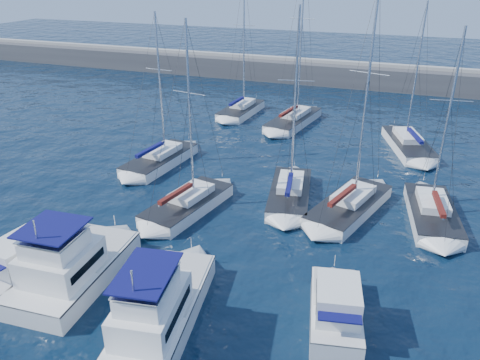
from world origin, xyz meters
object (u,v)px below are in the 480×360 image
(sailboat_mid_d, at_px, (350,205))
(motor_yacht_port_outer, at_px, (32,262))
(sailboat_mid_c, at_px, (290,193))
(sailboat_back_b, at_px, (294,120))
(motor_yacht_port_inner, at_px, (70,268))
(motor_yacht_stbd_outer, at_px, (336,310))
(sailboat_mid_e, at_px, (432,213))
(sailboat_mid_b, at_px, (188,204))
(motor_yacht_stbd_inner, at_px, (158,314))
(sailboat_back_c, at_px, (408,144))
(sailboat_mid_a, at_px, (160,159))
(sailboat_back_a, at_px, (241,110))

(sailboat_mid_d, bearing_deg, motor_yacht_port_outer, -121.45)
(sailboat_mid_c, xyz_separation_m, sailboat_back_b, (-4.31, 18.35, 0.02))
(motor_yacht_port_inner, distance_m, motor_yacht_stbd_outer, 14.71)
(sailboat_mid_d, distance_m, sailboat_mid_e, 5.76)
(motor_yacht_stbd_outer, distance_m, sailboat_back_b, 32.66)
(sailboat_mid_c, bearing_deg, sailboat_mid_b, -157.07)
(motor_yacht_stbd_inner, distance_m, sailboat_back_c, 32.54)
(motor_yacht_port_inner, xyz_separation_m, sailboat_mid_e, (19.25, 15.06, -0.62))
(motor_yacht_stbd_inner, xyz_separation_m, sailboat_back_c, (10.63, 30.75, -0.63))
(motor_yacht_stbd_outer, bearing_deg, motor_yacht_port_outer, 175.13)
(sailboat_back_b, relative_size, sailboat_back_c, 1.30)
(sailboat_back_b, bearing_deg, sailboat_mid_e, -41.10)
(motor_yacht_stbd_outer, relative_size, sailboat_back_b, 0.34)
(motor_yacht_port_inner, bearing_deg, sailboat_mid_a, 98.88)
(sailboat_mid_a, relative_size, sailboat_back_b, 0.74)
(motor_yacht_port_inner, bearing_deg, sailboat_mid_c, 54.80)
(motor_yacht_port_inner, xyz_separation_m, sailboat_back_c, (17.13, 29.12, -0.63))
(motor_yacht_stbd_outer, distance_m, sailboat_back_a, 36.81)
(sailboat_mid_c, distance_m, sailboat_back_a, 22.90)
(sailboat_back_a, bearing_deg, sailboat_back_c, -11.41)
(motor_yacht_port_outer, xyz_separation_m, motor_yacht_stbd_inner, (9.15, -1.54, 0.19))
(sailboat_mid_d, xyz_separation_m, sailboat_back_b, (-8.95, 18.78, 0.01))
(sailboat_back_a, bearing_deg, sailboat_back_b, -8.67)
(sailboat_mid_e, relative_size, sailboat_back_c, 0.97)
(sailboat_back_b, bearing_deg, sailboat_mid_c, -67.15)
(sailboat_mid_a, height_order, sailboat_back_a, sailboat_back_a)
(sailboat_back_a, xyz_separation_m, sailboat_back_c, (19.47, -5.43, -0.04))
(motor_yacht_stbd_outer, height_order, sailboat_mid_e, sailboat_mid_e)
(motor_yacht_port_outer, bearing_deg, sailboat_mid_e, 42.30)
(motor_yacht_port_outer, height_order, sailboat_back_b, sailboat_back_b)
(motor_yacht_stbd_outer, xyz_separation_m, sailboat_mid_b, (-12.29, 8.42, -0.43))
(sailboat_mid_a, relative_size, sailboat_back_a, 0.82)
(motor_yacht_port_outer, relative_size, motor_yacht_stbd_inner, 0.72)
(sailboat_mid_d, height_order, sailboat_back_b, sailboat_back_b)
(sailboat_mid_a, relative_size, sailboat_mid_d, 0.83)
(sailboat_mid_b, bearing_deg, sailboat_mid_d, 30.01)
(sailboat_mid_c, height_order, sailboat_back_b, sailboat_back_b)
(sailboat_mid_a, bearing_deg, sailboat_back_a, 91.38)
(sailboat_back_b, xyz_separation_m, sailboat_back_c, (12.51, -3.84, -0.04))
(sailboat_mid_b, relative_size, sailboat_mid_d, 0.86)
(motor_yacht_port_inner, distance_m, sailboat_back_b, 33.29)
(motor_yacht_stbd_inner, relative_size, sailboat_mid_c, 0.69)
(sailboat_mid_b, bearing_deg, motor_yacht_stbd_inner, -59.61)
(sailboat_mid_b, distance_m, sailboat_mid_d, 11.92)
(sailboat_mid_b, xyz_separation_m, sailboat_mid_d, (11.27, 3.89, 0.02))
(motor_yacht_stbd_outer, bearing_deg, sailboat_mid_b, 134.26)
(motor_yacht_port_inner, xyz_separation_m, motor_yacht_stbd_outer, (14.59, 1.87, -0.19))
(motor_yacht_stbd_outer, height_order, sailboat_mid_b, sailboat_mid_b)
(sailboat_mid_b, distance_m, sailboat_mid_e, 17.62)
(motor_yacht_port_inner, relative_size, sailboat_mid_a, 0.63)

